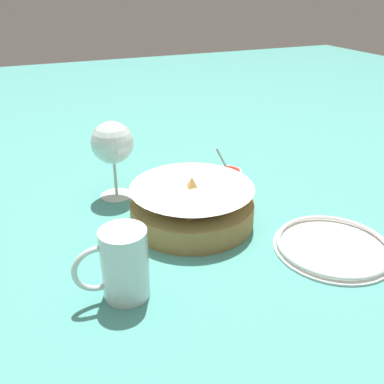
# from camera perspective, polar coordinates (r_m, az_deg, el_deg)

# --- Properties ---
(ground_plane) EXTENTS (4.00, 4.00, 0.00)m
(ground_plane) POSITION_cam_1_polar(r_m,az_deg,el_deg) (0.91, -1.10, -3.25)
(ground_plane) COLOR teal
(food_basket) EXTENTS (0.25, 0.25, 0.10)m
(food_basket) POSITION_cam_1_polar(r_m,az_deg,el_deg) (0.87, 0.07, -1.85)
(food_basket) COLOR olive
(food_basket) RESTS_ON ground_plane
(sauce_cup) EXTENTS (0.07, 0.07, 0.10)m
(sauce_cup) POSITION_cam_1_polar(r_m,az_deg,el_deg) (1.05, 4.82, 2.17)
(sauce_cup) COLOR #B7B7BC
(sauce_cup) RESTS_ON ground_plane
(wine_glass) EXTENTS (0.09, 0.09, 0.18)m
(wine_glass) POSITION_cam_1_polar(r_m,az_deg,el_deg) (0.96, -10.56, 6.23)
(wine_glass) COLOR silver
(wine_glass) RESTS_ON ground_plane
(beer_mug) EXTENTS (0.12, 0.07, 0.12)m
(beer_mug) POSITION_cam_1_polar(r_m,az_deg,el_deg) (0.68, -9.10, -9.74)
(beer_mug) COLOR silver
(beer_mug) RESTS_ON ground_plane
(side_plate) EXTENTS (0.22, 0.22, 0.01)m
(side_plate) POSITION_cam_1_polar(r_m,az_deg,el_deg) (0.84, 18.27, -6.86)
(side_plate) COLOR white
(side_plate) RESTS_ON ground_plane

